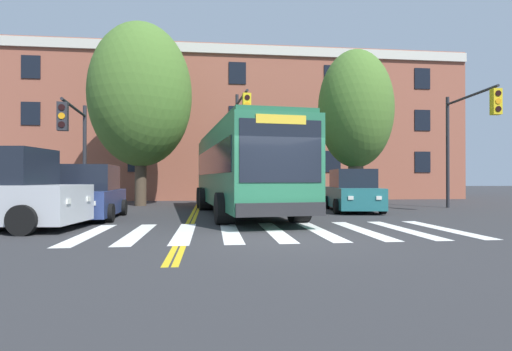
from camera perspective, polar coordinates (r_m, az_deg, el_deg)
ground_plane at (r=9.53m, az=4.66°, el=-8.89°), size 120.00×120.00×0.00m
crosswalk at (r=10.63m, az=2.75°, el=-7.98°), size 9.91×3.99×0.01m
lane_line_yellow_inner at (r=24.45m, az=-8.17°, el=-3.70°), size 0.12×36.00×0.01m
lane_line_yellow_outer at (r=24.45m, az=-7.80°, el=-3.70°), size 0.12×36.00×0.01m
city_bus at (r=15.66m, az=-1.98°, el=1.08°), size 3.82×10.85×3.34m
car_navy_near_lane at (r=14.96m, az=-22.44°, el=-2.51°), size 2.07×4.06×1.87m
car_teal_far_lane at (r=17.60m, az=13.61°, el=-2.29°), size 2.43×4.39×1.79m
car_grey_behind_bus at (r=24.45m, az=-2.99°, el=-1.72°), size 2.39×4.69×1.86m
traffic_light_near_corner at (r=19.87m, az=27.84°, el=6.10°), size 0.63×4.00×5.31m
traffic_light_far_corner at (r=17.58m, az=-24.37°, el=5.23°), size 0.66×4.04×4.64m
traffic_light_overhead at (r=18.69m, az=-2.19°, el=6.68°), size 0.47×3.28×5.58m
street_tree_curbside_large at (r=20.30m, az=14.04°, el=9.08°), size 5.01×5.29×7.67m
street_tree_curbside_small at (r=21.73m, az=-16.13°, el=11.00°), size 6.36×6.11×9.42m
building_facade at (r=29.30m, az=-3.15°, el=6.69°), size 31.20×7.43×10.04m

